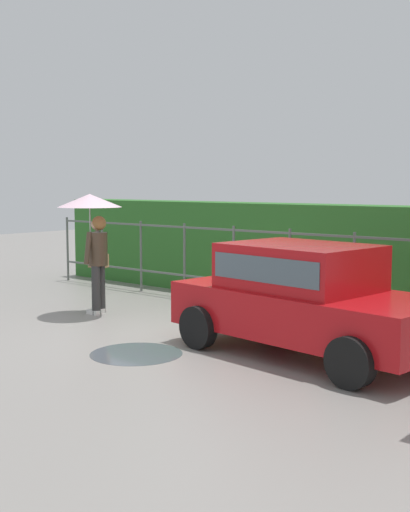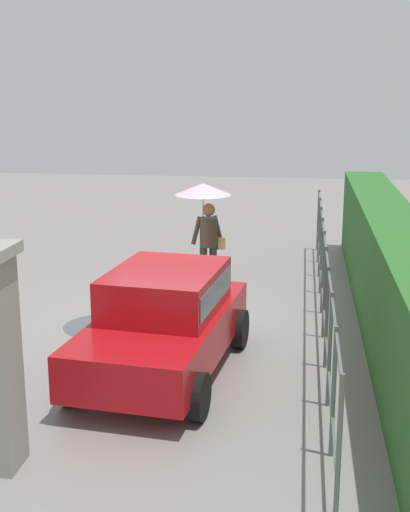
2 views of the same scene
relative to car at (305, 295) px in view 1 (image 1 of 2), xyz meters
The scene contains 6 objects.
ground_plane 2.14m from the car, behind, with size 40.00×40.00×0.00m, color gray.
car is the anchor object (origin of this frame).
pedestrian 4.37m from the car, behind, with size 1.11×1.11×2.11m.
fence_section 3.25m from the car, 136.12° to the left, with size 11.29×0.05×1.50m.
hedge_row 4.07m from the car, 125.17° to the left, with size 12.24×0.90×1.90m, color #2D6B28.
puddle_near 2.40m from the car, 139.70° to the right, with size 1.25×1.25×0.00m, color #4C545B.
Camera 1 is at (6.62, -7.27, 2.27)m, focal length 46.45 mm.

